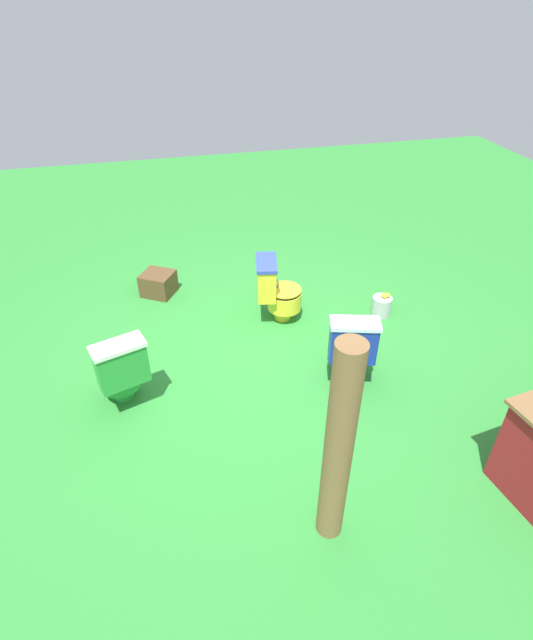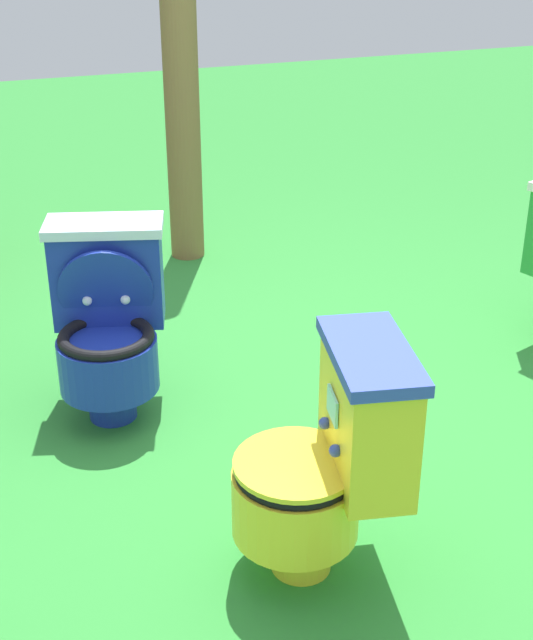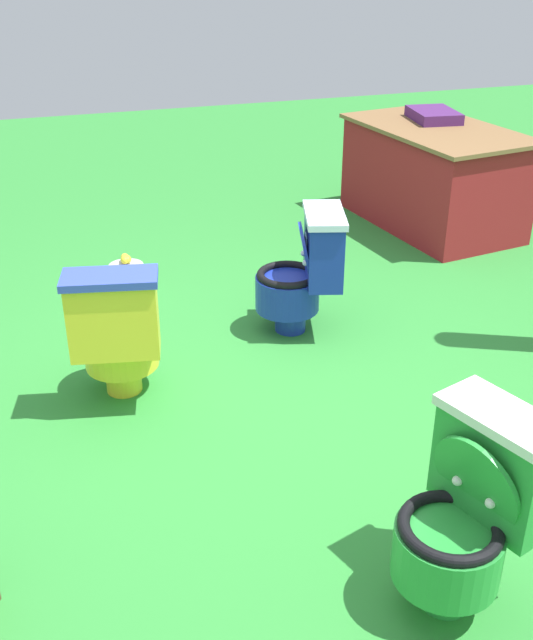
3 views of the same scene
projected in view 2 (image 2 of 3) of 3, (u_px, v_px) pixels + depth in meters
ground at (330, 417)px, 3.45m from camera, size 14.00×14.00×0.00m
toilet_blue at (108, 320)px, 3.36m from camera, size 0.52×0.58×0.73m
toilet_yellow at (327, 462)px, 2.55m from camera, size 0.56×0.49×0.73m
wooden_post at (182, 106)px, 4.59m from camera, size 0.18×0.18×1.63m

